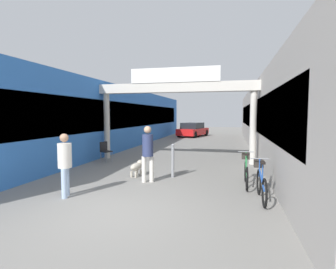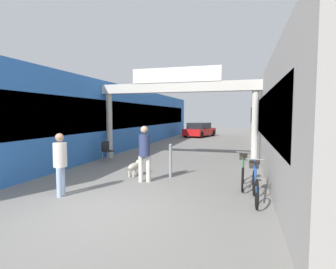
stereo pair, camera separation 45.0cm
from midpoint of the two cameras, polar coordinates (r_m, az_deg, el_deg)
name	(u,v)px [view 1 (the left image)]	position (r m, az deg, el deg)	size (l,w,h in m)	color
ground_plane	(114,211)	(6.10, -13.87, -15.85)	(80.00, 80.00, 0.00)	gray
storefront_left	(115,118)	(17.85, -12.20, 3.52)	(3.00, 26.00, 3.73)	blue
storefront_right	(279,119)	(16.25, 22.21, 3.22)	(3.00, 26.00, 3.73)	#9E9993
arcade_sign_gateway	(175,95)	(11.76, 0.44, 8.54)	(7.40, 0.47, 4.14)	beige
pedestrian_with_dog	(148,150)	(8.12, -6.03, -3.39)	(0.45, 0.45, 1.75)	silver
pedestrian_companion	(65,161)	(7.22, -23.23, -5.35)	(0.44, 0.44, 1.62)	#A5BFE0
dog_on_leash	(137,166)	(9.11, -8.18, -6.91)	(0.37, 0.73, 0.52)	beige
bicycle_blue_nearest	(261,182)	(6.90, 17.81, -9.76)	(0.46, 1.69, 0.98)	black
bicycle_green_second	(246,171)	(8.11, 15.11, -7.60)	(0.46, 1.69, 0.98)	black
bollard_post_metal	(173,160)	(8.76, -0.43, -5.65)	(0.10, 0.10, 1.13)	gray
cafe_chair_black_nearer	(105,150)	(12.01, -14.58, -3.23)	(0.52, 0.52, 0.89)	gray
parked_car_red	(193,130)	(25.17, 4.92, 1.03)	(2.71, 4.31, 1.33)	red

